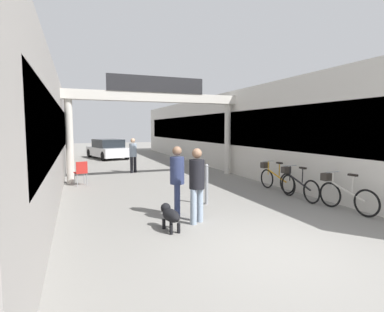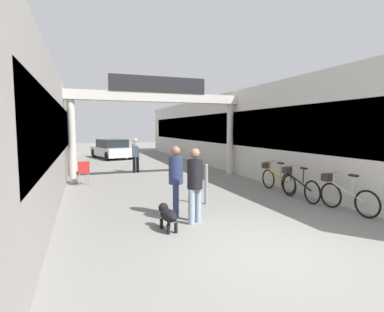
{
  "view_description": "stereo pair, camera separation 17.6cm",
  "coord_description": "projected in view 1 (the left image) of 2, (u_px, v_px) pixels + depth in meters",
  "views": [
    {
      "loc": [
        -3.13,
        -4.14,
        2.11
      ],
      "look_at": [
        0.0,
        3.91,
        1.3
      ],
      "focal_mm": 28.0,
      "sensor_mm": 36.0,
      "label": 1
    },
    {
      "loc": [
        -2.96,
        -4.2,
        2.11
      ],
      "look_at": [
        0.0,
        3.91,
        1.3
      ],
      "focal_mm": 28.0,
      "sensor_mm": 36.0,
      "label": 2
    }
  ],
  "objects": [
    {
      "name": "bicycle_silver_nearest",
      "position": [
        344.0,
        194.0,
        7.63
      ],
      "size": [
        0.46,
        1.69,
        0.98
      ],
      "color": "black",
      "rests_on": "ground_plane"
    },
    {
      "name": "dog_on_leash",
      "position": [
        170.0,
        215.0,
        6.17
      ],
      "size": [
        0.35,
        0.73,
        0.52
      ],
      "color": "black",
      "rests_on": "ground_plane"
    },
    {
      "name": "ground_plane",
      "position": [
        274.0,
        251.0,
        5.16
      ],
      "size": [
        80.0,
        80.0,
        0.0
      ],
      "primitive_type": "plane",
      "color": "gray"
    },
    {
      "name": "arcade_sign_gateway",
      "position": [
        156.0,
        107.0,
        12.32
      ],
      "size": [
        7.4,
        0.47,
        4.19
      ],
      "color": "beige",
      "rests_on": "ground_plane"
    },
    {
      "name": "storefront_left",
      "position": [
        28.0,
        133.0,
        13.36
      ],
      "size": [
        3.0,
        26.0,
        3.79
      ],
      "color": "#9E9993",
      "rests_on": "ground_plane"
    },
    {
      "name": "pedestrian_with_dog",
      "position": [
        197.0,
        181.0,
        6.58
      ],
      "size": [
        0.46,
        0.46,
        1.67
      ],
      "color": "#8C9EB2",
      "rests_on": "ground_plane"
    },
    {
      "name": "cafe_chair_red_nearer",
      "position": [
        81.0,
        171.0,
        10.95
      ],
      "size": [
        0.49,
        0.49,
        0.89
      ],
      "color": "gray",
      "rests_on": "ground_plane"
    },
    {
      "name": "bollard_post_metal",
      "position": [
        207.0,
        184.0,
        8.27
      ],
      "size": [
        0.1,
        0.1,
        1.12
      ],
      "color": "gray",
      "rests_on": "ground_plane"
    },
    {
      "name": "pedestrian_companion",
      "position": [
        177.0,
        176.0,
        7.12
      ],
      "size": [
        0.43,
        0.43,
        1.68
      ],
      "color": "navy",
      "rests_on": "ground_plane"
    },
    {
      "name": "storefront_right",
      "position": [
        230.0,
        132.0,
        17.03
      ],
      "size": [
        3.0,
        26.0,
        3.79
      ],
      "color": "beige",
      "rests_on": "ground_plane"
    },
    {
      "name": "bicycle_black_second",
      "position": [
        297.0,
        184.0,
        8.92
      ],
      "size": [
        0.46,
        1.69,
        0.98
      ],
      "color": "black",
      "rests_on": "ground_plane"
    },
    {
      "name": "parked_car_white",
      "position": [
        108.0,
        149.0,
        20.78
      ],
      "size": [
        2.72,
        4.32,
        1.33
      ],
      "color": "silver",
      "rests_on": "ground_plane"
    },
    {
      "name": "pedestrian_carrying_crate",
      "position": [
        133.0,
        153.0,
        14.08
      ],
      "size": [
        0.48,
        0.48,
        1.63
      ],
      "color": "black",
      "rests_on": "ground_plane"
    },
    {
      "name": "bicycle_orange_third",
      "position": [
        274.0,
        177.0,
        10.15
      ],
      "size": [
        0.46,
        1.69,
        0.98
      ],
      "color": "black",
      "rests_on": "ground_plane"
    }
  ]
}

